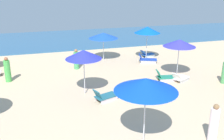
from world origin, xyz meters
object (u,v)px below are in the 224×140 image
at_px(lounge_chair_8_0, 147,54).
at_px(beachgoer_6, 7,70).
at_px(lounge_chair_6_1, 166,77).
at_px(beachgoer_1, 214,125).
at_px(lounge_chair_0_0, 105,96).
at_px(lounge_chair_6_0, 180,78).
at_px(umbrella_8, 147,30).
at_px(beachgoer_2, 76,60).
at_px(umbrella_6, 179,43).
at_px(lounge_chair_8_1, 147,59).
at_px(umbrella_0, 84,54).
at_px(umbrella_7, 146,85).
at_px(umbrella_1, 103,36).

bearing_deg(lounge_chair_8_0, beachgoer_6, 90.58).
distance_m(lounge_chair_6_1, lounge_chair_8_0, 5.78).
bearing_deg(beachgoer_6, beachgoer_1, -53.98).
distance_m(lounge_chair_0_0, lounge_chair_6_0, 5.72).
bearing_deg(lounge_chair_8_0, lounge_chair_6_1, 154.25).
bearing_deg(lounge_chair_0_0, lounge_chair_6_0, -95.31).
relative_size(umbrella_8, beachgoer_2, 1.81).
height_order(umbrella_6, lounge_chair_8_1, umbrella_6).
relative_size(lounge_chair_0_0, beachgoer_2, 0.96).
height_order(umbrella_6, beachgoer_6, umbrella_6).
height_order(umbrella_0, umbrella_6, umbrella_0).
relative_size(lounge_chair_6_1, umbrella_8, 0.54).
bearing_deg(beachgoer_2, umbrella_6, 112.56).
bearing_deg(lounge_chair_0_0, umbrella_0, 14.26).
relative_size(umbrella_6, umbrella_7, 0.92).
xyz_separation_m(lounge_chair_0_0, beachgoer_2, (-0.59, 6.01, 0.44)).
height_order(lounge_chair_6_0, beachgoer_1, beachgoer_1).
relative_size(lounge_chair_8_0, lounge_chair_8_1, 0.87).
xyz_separation_m(umbrella_0, lounge_chair_6_1, (5.56, 0.61, -2.13)).
distance_m(umbrella_7, beachgoer_6, 10.77).
xyz_separation_m(umbrella_8, lounge_chair_8_0, (0.44, 0.75, -2.29)).
xyz_separation_m(umbrella_7, beachgoer_2, (-1.06, 10.26, -1.83)).
relative_size(umbrella_8, beachgoer_1, 1.66).
height_order(umbrella_0, beachgoer_2, umbrella_0).
height_order(umbrella_1, beachgoer_6, umbrella_1).
bearing_deg(lounge_chair_8_0, beachgoer_2, 89.45).
bearing_deg(umbrella_7, lounge_chair_6_1, 55.46).
height_order(lounge_chair_6_0, lounge_chair_8_0, lounge_chair_8_0).
height_order(lounge_chair_6_1, lounge_chair_8_0, lounge_chair_6_1).
bearing_deg(lounge_chair_0_0, umbrella_8, -58.87).
height_order(umbrella_7, lounge_chair_8_1, umbrella_7).
bearing_deg(lounge_chair_0_0, beachgoer_1, -167.55).
bearing_deg(lounge_chair_8_0, umbrella_1, 72.48).
relative_size(umbrella_1, umbrella_7, 0.87).
bearing_deg(umbrella_6, umbrella_1, 126.16).
bearing_deg(lounge_chair_6_0, beachgoer_2, 27.38).
distance_m(lounge_chair_6_1, umbrella_7, 7.79).
distance_m(beachgoer_2, beachgoer_6, 4.90).
distance_m(lounge_chair_6_0, lounge_chair_8_1, 4.49).
bearing_deg(beachgoer_6, lounge_chair_8_1, 1.64).
xyz_separation_m(beachgoer_1, beachgoer_2, (-3.77, 10.97, -0.07)).
height_order(umbrella_7, beachgoer_2, umbrella_7).
bearing_deg(lounge_chair_8_1, lounge_chair_8_0, -2.34).
bearing_deg(beachgoer_2, lounge_chair_8_1, 140.66).
xyz_separation_m(lounge_chair_6_1, beachgoer_2, (-5.29, 4.13, 0.46)).
height_order(lounge_chair_6_1, umbrella_7, umbrella_7).
distance_m(umbrella_6, beachgoer_2, 7.54).
height_order(umbrella_6, lounge_chair_8_0, umbrella_6).
distance_m(umbrella_1, lounge_chair_8_0, 4.32).
bearing_deg(lounge_chair_6_1, beachgoer_1, 176.29).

